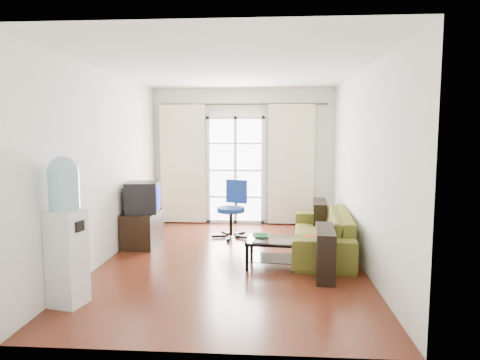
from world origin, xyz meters
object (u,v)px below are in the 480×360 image
tv_stand (142,229)px  crt_tv (141,197)px  sofa (322,232)px  task_chair (232,221)px  water_cooler (66,228)px  coffee_table (281,249)px

tv_stand → crt_tv: size_ratio=1.27×
sofa → tv_stand: bearing=-89.2°
tv_stand → task_chair: 1.55m
tv_stand → water_cooler: 2.47m
tv_stand → coffee_table: bearing=-21.5°
coffee_table → crt_tv: (-2.22, 0.94, 0.55)m
sofa → task_chair: task_chair is taller
task_chair → water_cooler: size_ratio=0.63×
crt_tv → water_cooler: 2.39m
task_chair → water_cooler: 3.45m
tv_stand → water_cooler: size_ratio=0.47×
coffee_table → crt_tv: size_ratio=1.65×
task_chair → sofa: bearing=-8.8°
coffee_table → crt_tv: crt_tv is taller
crt_tv → water_cooler: bearing=-100.2°
coffee_table → water_cooler: 2.78m
task_chair → tv_stand: bearing=-132.1°
sofa → water_cooler: bearing=-48.3°
coffee_table → tv_stand: (-2.22, 0.96, 0.03)m
sofa → coffee_table: 0.99m
tv_stand → crt_tv: crt_tv is taller
sofa → water_cooler: water_cooler is taller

